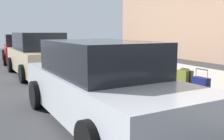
{
  "coord_description": "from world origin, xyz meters",
  "views": [
    {
      "loc": [
        -8.35,
        3.8,
        1.77
      ],
      "look_at": [
        -2.03,
        0.64,
        0.69
      ],
      "focal_mm": 41.32,
      "sensor_mm": 36.0,
      "label": 1
    }
  ],
  "objects_px": {
    "suitcase_olive_1": "(185,82)",
    "suitcase_teal_4": "(150,74)",
    "suitcase_navy_0": "(201,88)",
    "suitcase_maroon_3": "(160,77)",
    "suitcase_red_5": "(138,69)",
    "parked_car_beige_1": "(39,55)",
    "parked_car_silver_0": "(100,84)",
    "parked_car_red_2": "(22,49)",
    "suitcase_black_2": "(172,80)",
    "fire_hydrant": "(125,65)",
    "bollard_post": "(112,62)"
  },
  "relations": [
    {
      "from": "suitcase_teal_4",
      "to": "suitcase_red_5",
      "type": "bearing_deg",
      "value": 5.65
    },
    {
      "from": "bollard_post",
      "to": "parked_car_silver_0",
      "type": "bearing_deg",
      "value": 150.7
    },
    {
      "from": "parked_car_red_2",
      "to": "bollard_post",
      "type": "bearing_deg",
      "value": -159.29
    },
    {
      "from": "suitcase_red_5",
      "to": "parked_car_red_2",
      "type": "bearing_deg",
      "value": 17.86
    },
    {
      "from": "suitcase_red_5",
      "to": "parked_car_silver_0",
      "type": "height_order",
      "value": "parked_car_silver_0"
    },
    {
      "from": "suitcase_maroon_3",
      "to": "suitcase_black_2",
      "type": "bearing_deg",
      "value": 179.91
    },
    {
      "from": "suitcase_black_2",
      "to": "parked_car_beige_1",
      "type": "height_order",
      "value": "parked_car_beige_1"
    },
    {
      "from": "suitcase_maroon_3",
      "to": "fire_hydrant",
      "type": "distance_m",
      "value": 2.05
    },
    {
      "from": "suitcase_red_5",
      "to": "parked_car_beige_1",
      "type": "distance_m",
      "value": 4.21
    },
    {
      "from": "suitcase_red_5",
      "to": "parked_car_silver_0",
      "type": "bearing_deg",
      "value": 136.59
    },
    {
      "from": "suitcase_black_2",
      "to": "fire_hydrant",
      "type": "relative_size",
      "value": 0.8
    },
    {
      "from": "suitcase_maroon_3",
      "to": "suitcase_red_5",
      "type": "bearing_deg",
      "value": 1.41
    },
    {
      "from": "suitcase_navy_0",
      "to": "suitcase_red_5",
      "type": "xyz_separation_m",
      "value": [
        2.79,
        0.03,
        0.09
      ]
    },
    {
      "from": "parked_car_red_2",
      "to": "fire_hydrant",
      "type": "bearing_deg",
      "value": -160.21
    },
    {
      "from": "suitcase_teal_4",
      "to": "bollard_post",
      "type": "height_order",
      "value": "suitcase_teal_4"
    },
    {
      "from": "suitcase_navy_0",
      "to": "suitcase_teal_4",
      "type": "bearing_deg",
      "value": -0.79
    },
    {
      "from": "parked_car_silver_0",
      "to": "parked_car_red_2",
      "type": "height_order",
      "value": "parked_car_silver_0"
    },
    {
      "from": "suitcase_maroon_3",
      "to": "fire_hydrant",
      "type": "bearing_deg",
      "value": 1.1
    },
    {
      "from": "suitcase_black_2",
      "to": "fire_hydrant",
      "type": "bearing_deg",
      "value": 0.84
    },
    {
      "from": "bollard_post",
      "to": "parked_car_silver_0",
      "type": "distance_m",
      "value": 5.12
    },
    {
      "from": "suitcase_teal_4",
      "to": "fire_hydrant",
      "type": "distance_m",
      "value": 1.48
    },
    {
      "from": "suitcase_maroon_3",
      "to": "parked_car_beige_1",
      "type": "bearing_deg",
      "value": 31.46
    },
    {
      "from": "suitcase_maroon_3",
      "to": "suitcase_teal_4",
      "type": "bearing_deg",
      "value": -2.98
    },
    {
      "from": "parked_car_beige_1",
      "to": "parked_car_silver_0",
      "type": "bearing_deg",
      "value": 180.0
    },
    {
      "from": "bollard_post",
      "to": "suitcase_maroon_3",
      "type": "bearing_deg",
      "value": -176.13
    },
    {
      "from": "parked_car_beige_1",
      "to": "parked_car_red_2",
      "type": "distance_m",
      "value": 5.02
    },
    {
      "from": "fire_hydrant",
      "to": "suitcase_navy_0",
      "type": "bearing_deg",
      "value": -179.4
    },
    {
      "from": "suitcase_red_5",
      "to": "parked_car_beige_1",
      "type": "relative_size",
      "value": 0.22
    },
    {
      "from": "suitcase_teal_4",
      "to": "parked_car_beige_1",
      "type": "distance_m",
      "value": 4.72
    },
    {
      "from": "suitcase_maroon_3",
      "to": "fire_hydrant",
      "type": "xyz_separation_m",
      "value": [
        2.05,
        0.04,
        0.12
      ]
    },
    {
      "from": "suitcase_olive_1",
      "to": "suitcase_teal_4",
      "type": "height_order",
      "value": "suitcase_teal_4"
    },
    {
      "from": "suitcase_red_5",
      "to": "parked_car_red_2",
      "type": "relative_size",
      "value": 0.22
    },
    {
      "from": "bollard_post",
      "to": "parked_car_beige_1",
      "type": "distance_m",
      "value": 2.98
    },
    {
      "from": "suitcase_maroon_3",
      "to": "parked_car_red_2",
      "type": "relative_size",
      "value": 0.18
    },
    {
      "from": "parked_car_silver_0",
      "to": "fire_hydrant",
      "type": "bearing_deg",
      "value": -35.6
    },
    {
      "from": "bollard_post",
      "to": "fire_hydrant",
      "type": "bearing_deg",
      "value": -168.75
    },
    {
      "from": "suitcase_black_2",
      "to": "suitcase_teal_4",
      "type": "relative_size",
      "value": 0.67
    },
    {
      "from": "suitcase_maroon_3",
      "to": "parked_car_beige_1",
      "type": "xyz_separation_m",
      "value": [
        4.4,
        2.69,
        0.39
      ]
    },
    {
      "from": "suitcase_olive_1",
      "to": "fire_hydrant",
      "type": "distance_m",
      "value": 3.16
    },
    {
      "from": "suitcase_maroon_3",
      "to": "parked_car_silver_0",
      "type": "xyz_separation_m",
      "value": [
        -1.66,
        2.69,
        0.34
      ]
    },
    {
      "from": "suitcase_black_2",
      "to": "parked_car_silver_0",
      "type": "distance_m",
      "value": 2.92
    },
    {
      "from": "suitcase_black_2",
      "to": "suitcase_red_5",
      "type": "distance_m",
      "value": 1.73
    },
    {
      "from": "suitcase_navy_0",
      "to": "suitcase_black_2",
      "type": "relative_size",
      "value": 1.26
    },
    {
      "from": "suitcase_navy_0",
      "to": "suitcase_black_2",
      "type": "height_order",
      "value": "suitcase_navy_0"
    },
    {
      "from": "bollard_post",
      "to": "parked_car_red_2",
      "type": "height_order",
      "value": "parked_car_red_2"
    },
    {
      "from": "fire_hydrant",
      "to": "bollard_post",
      "type": "relative_size",
      "value": 0.88
    },
    {
      "from": "suitcase_olive_1",
      "to": "parked_car_beige_1",
      "type": "relative_size",
      "value": 0.15
    },
    {
      "from": "suitcase_olive_1",
      "to": "parked_car_beige_1",
      "type": "bearing_deg",
      "value": 25.61
    },
    {
      "from": "suitcase_teal_4",
      "to": "suitcase_maroon_3",
      "type": "bearing_deg",
      "value": 177.02
    },
    {
      "from": "parked_car_silver_0",
      "to": "parked_car_red_2",
      "type": "xyz_separation_m",
      "value": [
        11.08,
        -0.0,
        -0.0
      ]
    }
  ]
}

